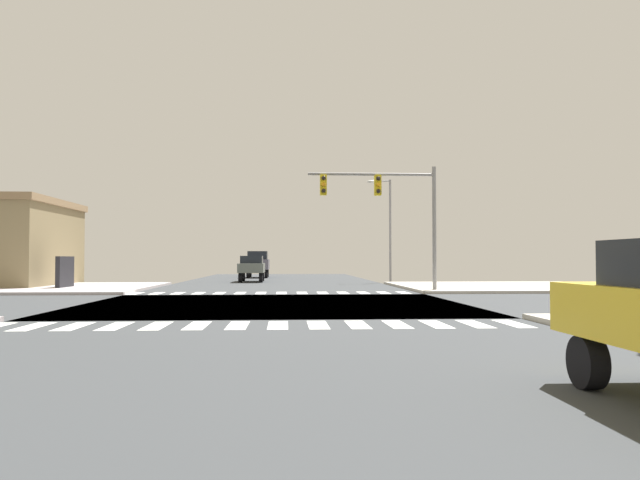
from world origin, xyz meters
The scene contains 9 objects.
ground centered at (0.00, 0.00, -0.03)m, with size 90.00×90.00×0.05m.
sidewalk_corner_ne centered at (13.00, 12.00, 0.07)m, with size 12.00×12.00×0.14m.
sidewalk_corner_nw centered at (-13.00, 12.00, 0.07)m, with size 12.00×12.00×0.14m.
crosswalk_near centered at (-0.25, -7.30, 0.00)m, with size 13.50×2.00×0.01m.
crosswalk_far centered at (-0.25, 7.30, 0.00)m, with size 13.50×2.00×0.01m.
traffic_signal_mast centered at (5.36, 7.47, 4.63)m, with size 6.41×0.55×6.27m.
street_lamp centered at (7.71, 21.04, 4.46)m, with size 1.78×0.32×7.38m.
suv_crossing_1 centered at (-2.00, 32.33, 1.39)m, with size 1.96×4.60×2.34m.
sedan_queued_2 centered at (-2.00, 22.22, 1.12)m, with size 1.80×4.30×1.88m.
Camera 1 is at (0.43, -22.76, 1.65)m, focal length 34.56 mm.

